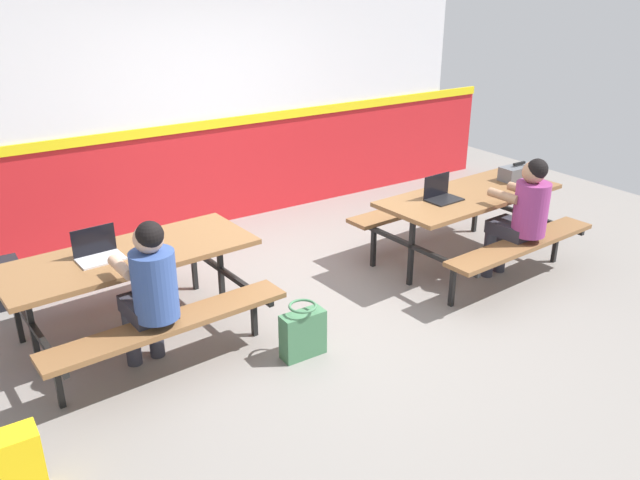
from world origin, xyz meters
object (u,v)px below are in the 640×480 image
(picnic_table_left, at_px, (132,273))
(picnic_table_right, at_px, (469,209))
(student_nearer, at_px, (151,287))
(tote_bag_bright, at_px, (303,333))
(laptop_silver, at_px, (98,253))
(student_further, at_px, (523,211))
(backpack_dark, at_px, (14,469))
(laptop_dark, at_px, (441,195))
(toolbox_grey, at_px, (518,173))
(satchel_spare, at_px, (3,284))

(picnic_table_left, xyz_separation_m, picnic_table_right, (3.15, -0.40, 0.00))
(student_nearer, bearing_deg, tote_bag_bright, -19.56)
(picnic_table_left, relative_size, student_nearer, 1.58)
(laptop_silver, bearing_deg, student_further, -15.66)
(picnic_table_left, xyz_separation_m, student_nearer, (-0.04, -0.56, 0.13))
(laptop_silver, xyz_separation_m, backpack_dark, (-0.89, -1.30, -0.57))
(laptop_silver, height_order, backpack_dark, laptop_silver)
(backpack_dark, bearing_deg, laptop_silver, 55.69)
(student_nearer, relative_size, laptop_dark, 3.61)
(picnic_table_left, bearing_deg, laptop_dark, -7.85)
(laptop_silver, height_order, tote_bag_bright, laptop_silver)
(toolbox_grey, relative_size, satchel_spare, 0.91)
(tote_bag_bright, distance_m, satchel_spare, 2.70)
(laptop_dark, height_order, tote_bag_bright, laptop_dark)
(satchel_spare, bearing_deg, student_further, -27.48)
(picnic_table_right, relative_size, laptop_silver, 5.71)
(student_further, xyz_separation_m, laptop_silver, (-3.46, 0.97, 0.08))
(picnic_table_right, relative_size, laptop_dark, 5.71)
(picnic_table_left, height_order, student_further, student_further)
(picnic_table_right, height_order, laptop_silver, laptop_silver)
(student_nearer, bearing_deg, toolbox_grey, 3.13)
(toolbox_grey, bearing_deg, laptop_dark, -178.02)
(laptop_silver, relative_size, laptop_dark, 1.00)
(student_further, height_order, laptop_dark, student_further)
(toolbox_grey, xyz_separation_m, tote_bag_bright, (-2.91, -0.57, -0.62))
(laptop_dark, xyz_separation_m, toolbox_grey, (1.08, 0.04, 0.02))
(laptop_silver, bearing_deg, satchel_spare, 116.86)
(tote_bag_bright, bearing_deg, picnic_table_right, 13.21)
(toolbox_grey, xyz_separation_m, satchel_spare, (-4.65, 1.50, -0.60))
(picnic_table_right, bearing_deg, picnic_table_left, 172.82)
(picnic_table_right, height_order, student_further, student_further)
(picnic_table_left, relative_size, picnic_table_right, 1.00)
(picnic_table_left, distance_m, student_further, 3.39)
(laptop_dark, xyz_separation_m, satchel_spare, (-3.57, 1.53, -0.57))
(picnic_table_right, xyz_separation_m, toolbox_grey, (0.72, 0.05, 0.24))
(picnic_table_right, distance_m, tote_bag_bright, 2.29)
(picnic_table_right, bearing_deg, laptop_dark, 178.05)
(picnic_table_left, xyz_separation_m, satchel_spare, (-0.79, 1.15, -0.36))
(student_nearer, distance_m, laptop_silver, 0.61)
(satchel_spare, bearing_deg, laptop_dark, -23.23)
(tote_bag_bright, bearing_deg, picnic_table_left, 136.26)
(student_nearer, height_order, laptop_silver, student_nearer)
(backpack_dark, bearing_deg, picnic_table_right, 11.71)
(toolbox_grey, relative_size, tote_bag_bright, 0.93)
(picnic_table_left, distance_m, backpack_dark, 1.73)
(picnic_table_left, bearing_deg, toolbox_grey, -5.13)
(laptop_silver, height_order, laptop_dark, same)
(student_nearer, relative_size, tote_bag_bright, 2.81)
(laptop_dark, xyz_separation_m, tote_bag_bright, (-1.84, -0.53, -0.59))
(laptop_dark, relative_size, backpack_dark, 0.76)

